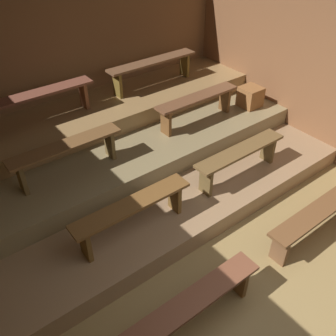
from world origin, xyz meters
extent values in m
cube|color=olive|center=(0.00, 2.12, -0.04)|extent=(5.76, 5.04, 0.08)
cube|color=brown|center=(0.00, 4.27, 1.23)|extent=(5.76, 0.06, 2.45)
cube|color=brown|center=(2.51, 2.12, 1.23)|extent=(0.06, 5.04, 2.45)
cube|color=#90704F|center=(0.00, 2.71, 0.13)|extent=(4.96, 3.06, 0.26)
cube|color=olive|center=(0.00, 3.21, 0.39)|extent=(4.96, 2.08, 0.26)
cube|color=olive|center=(0.00, 3.68, 0.65)|extent=(4.96, 1.12, 0.26)
cube|color=brown|center=(-0.97, 0.51, 0.41)|extent=(1.53, 0.25, 0.04)
cube|color=brown|center=(-0.32, 0.51, 0.19)|extent=(0.05, 0.20, 0.39)
cube|color=brown|center=(0.97, 0.51, 0.41)|extent=(1.53, 0.25, 0.04)
cube|color=brown|center=(0.32, 0.51, 0.19)|extent=(0.05, 0.20, 0.39)
cube|color=brown|center=(-0.83, 1.66, 0.67)|extent=(1.41, 0.25, 0.04)
cube|color=brown|center=(-1.42, 1.66, 0.45)|extent=(0.05, 0.20, 0.39)
cube|color=brown|center=(-0.25, 1.66, 0.45)|extent=(0.05, 0.20, 0.39)
cube|color=brown|center=(0.83, 1.66, 0.67)|extent=(1.41, 0.25, 0.04)
cube|color=brown|center=(0.25, 1.66, 0.45)|extent=(0.05, 0.20, 0.39)
cube|color=brown|center=(1.42, 1.66, 0.45)|extent=(0.05, 0.20, 0.39)
cube|color=brown|center=(-1.04, 2.76, 0.93)|extent=(1.40, 0.25, 0.04)
cube|color=brown|center=(-1.62, 2.76, 0.71)|extent=(0.05, 0.20, 0.39)
cube|color=brown|center=(-0.46, 2.76, 0.71)|extent=(0.05, 0.20, 0.39)
cube|color=brown|center=(1.04, 2.76, 0.93)|extent=(1.40, 0.25, 0.04)
cube|color=brown|center=(0.46, 2.76, 0.71)|extent=(0.05, 0.20, 0.39)
cube|color=brown|center=(1.62, 2.76, 0.71)|extent=(0.05, 0.20, 0.39)
cube|color=brown|center=(-0.95, 3.75, 1.19)|extent=(1.56, 0.25, 0.04)
cube|color=brown|center=(-0.28, 3.75, 0.97)|extent=(0.05, 0.20, 0.39)
cube|color=brown|center=(0.95, 3.75, 1.19)|extent=(1.56, 0.25, 0.04)
cube|color=brown|center=(0.28, 3.75, 0.97)|extent=(0.05, 0.20, 0.39)
cube|color=brown|center=(1.61, 3.75, 0.97)|extent=(0.05, 0.20, 0.39)
cube|color=brown|center=(2.06, 2.62, 0.68)|extent=(0.32, 0.32, 0.32)
camera|label=1|loc=(-2.28, -0.86, 3.35)|focal=39.31mm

